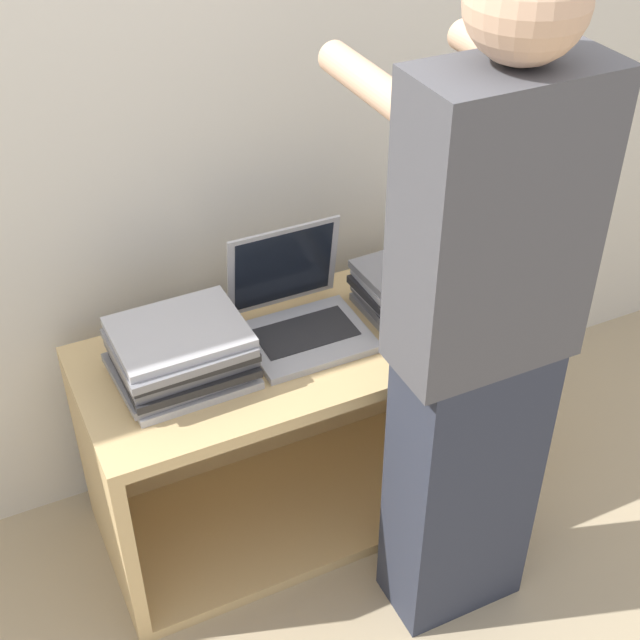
{
  "coord_description": "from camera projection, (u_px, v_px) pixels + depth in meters",
  "views": [
    {
      "loc": [
        -0.77,
        -1.42,
        2.07
      ],
      "look_at": [
        0.0,
        0.18,
        0.75
      ],
      "focal_mm": 50.0,
      "sensor_mm": 36.0,
      "label": 1
    }
  ],
  "objects": [
    {
      "name": "laptop_open",
      "position": [
        299.0,
        314.0,
        2.34
      ],
      "size": [
        0.31,
        0.3,
        0.27
      ],
      "color": "#B7B7BC",
      "rests_on": "cart"
    },
    {
      "name": "ground_plane",
      "position": [
        347.0,
        565.0,
        2.53
      ],
      "size": [
        12.0,
        12.0,
        0.0
      ],
      "primitive_type": "plane",
      "color": "tan"
    },
    {
      "name": "cart",
      "position": [
        299.0,
        414.0,
        2.57
      ],
      "size": [
        1.21,
        0.51,
        0.63
      ],
      "color": "tan",
      "rests_on": "ground_plane"
    },
    {
      "name": "laptop_stack_right",
      "position": [
        422.0,
        289.0,
        2.42
      ],
      "size": [
        0.34,
        0.28,
        0.13
      ],
      "color": "gray",
      "rests_on": "cart"
    },
    {
      "name": "laptop_stack_left",
      "position": [
        181.0,
        354.0,
        2.18
      ],
      "size": [
        0.34,
        0.28,
        0.15
      ],
      "color": "#B7B7BC",
      "rests_on": "cart"
    },
    {
      "name": "wall_back",
      "position": [
        245.0,
        83.0,
        2.26
      ],
      "size": [
        8.0,
        0.05,
        2.4
      ],
      "color": "silver",
      "rests_on": "ground_plane"
    },
    {
      "name": "person",
      "position": [
        479.0,
        338.0,
        1.96
      ],
      "size": [
        0.4,
        0.53,
        1.71
      ],
      "color": "#2D3342",
      "rests_on": "ground_plane"
    }
  ]
}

